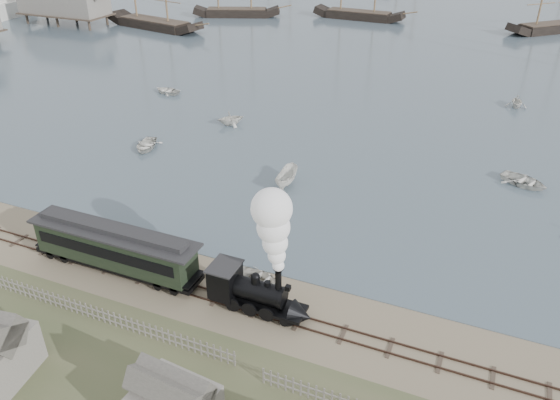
% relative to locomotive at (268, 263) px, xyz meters
% --- Properties ---
extents(ground, '(600.00, 600.00, 0.00)m').
position_rel_locomotive_xyz_m(ground, '(-2.87, 2.00, -4.08)').
color(ground, gray).
rests_on(ground, ground).
extents(rail_track, '(120.00, 1.80, 0.16)m').
position_rel_locomotive_xyz_m(rail_track, '(-2.87, 0.00, -4.04)').
color(rail_track, '#3E2A21').
rests_on(rail_track, ground).
extents(picket_fence_west, '(19.00, 0.10, 1.20)m').
position_rel_locomotive_xyz_m(picket_fence_west, '(-9.37, -5.00, -4.08)').
color(picket_fence_west, slate).
rests_on(picket_fence_west, ground).
extents(locomotive, '(7.07, 2.64, 8.81)m').
position_rel_locomotive_xyz_m(locomotive, '(0.00, 0.00, 0.00)').
color(locomotive, black).
rests_on(locomotive, ground).
extents(passenger_coach, '(13.39, 2.58, 3.25)m').
position_rel_locomotive_xyz_m(passenger_coach, '(-12.12, 0.00, -2.01)').
color(passenger_coach, black).
rests_on(passenger_coach, ground).
extents(beached_dinghy, '(3.11, 3.96, 0.74)m').
position_rel_locomotive_xyz_m(beached_dinghy, '(-1.99, 2.64, -3.70)').
color(beached_dinghy, silver).
rests_on(beached_dinghy, ground).
extents(rowboat_0, '(4.67, 3.88, 0.84)m').
position_rel_locomotive_xyz_m(rowboat_0, '(-22.80, 18.71, -3.60)').
color(rowboat_0, silver).
rests_on(rowboat_0, harbor_water).
extents(rowboat_1, '(4.18, 4.19, 1.67)m').
position_rel_locomotive_xyz_m(rowboat_1, '(-17.57, 28.36, -3.18)').
color(rowboat_1, silver).
rests_on(rowboat_1, harbor_water).
extents(rowboat_2, '(4.01, 1.62, 1.53)m').
position_rel_locomotive_xyz_m(rowboat_2, '(-5.73, 16.92, -3.25)').
color(rowboat_2, silver).
rests_on(rowboat_2, harbor_water).
extents(rowboat_3, '(4.70, 5.29, 0.91)m').
position_rel_locomotive_xyz_m(rowboat_3, '(14.92, 25.70, -3.56)').
color(rowboat_3, silver).
rests_on(rowboat_3, harbor_water).
extents(rowboat_6, '(3.30, 4.20, 0.79)m').
position_rel_locomotive_xyz_m(rowboat_6, '(-30.87, 35.15, -3.62)').
color(rowboat_6, silver).
rests_on(rowboat_6, harbor_water).
extents(rowboat_7, '(3.36, 3.00, 1.60)m').
position_rel_locomotive_xyz_m(rowboat_7, '(13.32, 47.89, -3.22)').
color(rowboat_7, silver).
rests_on(rowboat_7, harbor_water).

